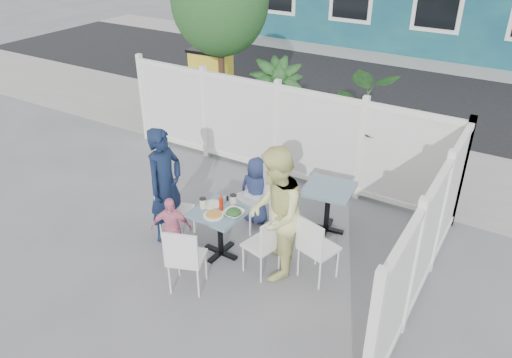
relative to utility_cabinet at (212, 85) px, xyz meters
The scene contains 29 objects.
ground 4.70m from the utility_cabinet, 59.46° to the right, with size 80.00×80.00×0.00m, color slate.
near_sidewalk 2.47m from the utility_cabinet, ahead, with size 24.00×2.60×0.01m, color gray.
street 4.28m from the utility_cabinet, 56.01° to the left, with size 24.00×5.00×0.01m, color black.
far_sidewalk 7.04m from the utility_cabinet, 70.33° to the left, with size 24.00×1.60×0.01m, color gray.
fence_back 2.94m from the utility_cabinet, 33.04° to the right, with size 5.86×0.08×1.60m.
fence_right 6.35m from the utility_cabinet, 32.39° to the right, with size 0.08×3.66×1.60m.
tree 2.15m from the utility_cabinet, 42.66° to the right, with size 1.80×1.62×3.59m.
utility_cabinet is the anchor object (origin of this frame).
potted_shrub_a 2.21m from the utility_cabinet, 24.05° to the right, with size 0.98×0.98×1.75m, color #1A4121.
potted_shrub_b 3.93m from the utility_cabinet, 14.77° to the right, with size 1.50×1.30×1.67m, color #1A4121.
main_table 4.87m from the utility_cabinet, 53.27° to the right, with size 0.66×0.66×0.67m.
spare_table 4.71m from the utility_cabinet, 34.59° to the right, with size 0.73×0.73×0.69m.
chair_left 4.45m from the utility_cabinet, 61.65° to the right, with size 0.46×0.47×0.89m.
chair_right 5.36m from the utility_cabinet, 47.48° to the right, with size 0.44×0.45×0.84m.
chair_back 4.25m from the utility_cabinet, 45.83° to the right, with size 0.56×0.55×0.94m.
chair_near 5.57m from the utility_cabinet, 57.72° to the right, with size 0.52×0.51×0.89m.
chair_spare 5.61m from the utility_cabinet, 41.79° to the right, with size 0.50×0.49×0.90m.
man 4.44m from the utility_cabinet, 62.28° to the right, with size 0.59×0.39×1.62m, color #111D39.
woman 5.33m from the utility_cabinet, 46.25° to the right, with size 0.83×0.65×1.71m, color #E9EA45.
boy 4.16m from the utility_cabinet, 45.79° to the right, with size 0.49×0.32×1.01m, color navy.
toddler 4.92m from the utility_cabinet, 60.57° to the right, with size 0.52×0.22×0.89m, color pink.
plate_main 4.97m from the utility_cabinet, 54.13° to the right, with size 0.26×0.26×0.02m, color white.
plate_side 4.72m from the utility_cabinet, 54.28° to the right, with size 0.23×0.23×0.02m, color white.
salad_bowl 4.99m from the utility_cabinet, 51.25° to the right, with size 0.25×0.25×0.06m, color white.
coffee_cup_a 4.77m from the utility_cabinet, 55.71° to the right, with size 0.09×0.09×0.13m, color beige.
coffee_cup_b 4.72m from the utility_cabinet, 50.98° to the right, with size 0.08×0.08×0.13m, color beige.
ketchup_bottle 4.84m from the utility_cabinet, 52.96° to the right, with size 0.06×0.06×0.18m, color #AF1C08.
salt_shaker 4.62m from the utility_cabinet, 52.25° to the right, with size 0.03×0.03×0.06m, color white.
pepper_shaker 4.62m from the utility_cabinet, 51.83° to the right, with size 0.03×0.03×0.07m, color black.
Camera 1 is at (3.71, -4.22, 4.10)m, focal length 35.00 mm.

